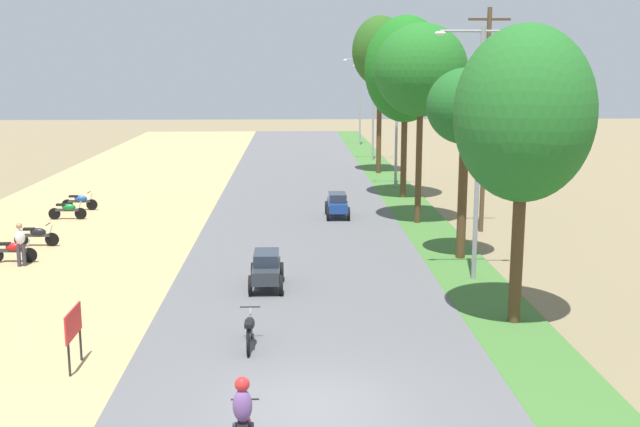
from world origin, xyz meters
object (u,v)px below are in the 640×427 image
streetlamp_farthest (360,95)px  motorbike_ahead_second (249,328)px  car_sedan_charcoal (266,268)px  pedestrian_on_shoulder (20,242)px  parked_motorbike_fourth (68,209)px  streetlamp_far (373,104)px  median_tree_fifth (380,52)px  streetlamp_near (479,139)px  parked_motorbike_third (37,234)px  motorbike_foreground_rider (243,420)px  median_tree_second (466,108)px  utility_pole_near (485,118)px  street_signboard (73,327)px  parked_motorbike_second (13,250)px  median_tree_nearest (524,115)px  median_tree_fourth (406,69)px  streetlamp_mid (397,113)px  car_sedan_blue (337,204)px  median_tree_third (421,70)px  parked_motorbike_fifth (80,201)px

streetlamp_farthest → motorbike_ahead_second: streetlamp_farthest is taller
car_sedan_charcoal → pedestrian_on_shoulder: bearing=161.1°
parked_motorbike_fourth → streetlamp_far: 28.55m
median_tree_fifth → streetlamp_near: 26.64m
parked_motorbike_third → motorbike_foreground_rider: (9.47, -17.43, 0.30)m
median_tree_second → streetlamp_far: bearing=90.4°
streetlamp_far → utility_pole_near: size_ratio=0.77×
parked_motorbike_third → pedestrian_on_shoulder: pedestrian_on_shoulder is taller
street_signboard → utility_pole_near: (13.72, 15.33, 3.95)m
parked_motorbike_fourth → streetlamp_farthest: streetlamp_farthest is taller
parked_motorbike_second → median_tree_nearest: 19.09m
streetlamp_farthest → median_tree_fifth: bearing=-91.1°
streetlamp_farthest → motorbike_foreground_rider: size_ratio=4.41×
parked_motorbike_second → motorbike_ahead_second: size_ratio=1.00×
median_tree_nearest → median_tree_second: (0.07, 7.43, -0.23)m
utility_pole_near → median_tree_fifth: bearing=97.8°
parked_motorbike_second → car_sedan_charcoal: 10.24m
pedestrian_on_shoulder → car_sedan_charcoal: pedestrian_on_shoulder is taller
parked_motorbike_third → streetlamp_far: streetlamp_far is taller
pedestrian_on_shoulder → median_tree_fourth: size_ratio=0.16×
streetlamp_mid → streetlamp_farthest: (0.00, 24.83, 0.13)m
parked_motorbike_third → car_sedan_charcoal: (9.53, -6.25, 0.19)m
pedestrian_on_shoulder → car_sedan_blue: 14.89m
pedestrian_on_shoulder → median_tree_fourth: (16.13, 14.37, 6.12)m
streetlamp_mid → streetlamp_near: bearing=-90.0°
median_tree_second → utility_pole_near: 5.31m
parked_motorbike_fourth → motorbike_ahead_second: motorbike_ahead_second is taller
parked_motorbike_third → median_tree_fourth: bearing=34.1°
street_signboard → streetlamp_far: (11.53, 41.06, 3.26)m
median_tree_nearest → street_signboard: bearing=-165.4°
median_tree_second → streetlamp_far: size_ratio=0.96×
motorbike_ahead_second → median_tree_third: bearing=66.2°
median_tree_fifth → car_sedan_blue: median_tree_fifth is taller
car_sedan_charcoal → streetlamp_far: bearing=78.3°
parked_motorbike_fourth → car_sedan_blue: (12.90, -0.00, 0.19)m
parked_motorbike_fifth → median_tree_third: bearing=-12.4°
parked_motorbike_fifth → median_tree_fifth: bearing=38.1°
median_tree_nearest → median_tree_fifth: size_ratio=0.80×
car_sedan_charcoal → motorbike_ahead_second: bearing=-92.9°
parked_motorbike_fifth → streetlamp_far: (17.05, 20.26, 3.82)m
streetlamp_far → car_sedan_charcoal: streetlamp_far is taller
car_sedan_charcoal → car_sedan_blue: same height
parked_motorbike_second → car_sedan_charcoal: size_ratio=0.80×
street_signboard → median_tree_fourth: bearing=64.6°
median_tree_fourth → streetlamp_mid: (0.06, 3.59, -2.59)m
streetlamp_near → streetlamp_far: bearing=90.0°
streetlamp_mid → car_sedan_blue: (-4.08, -9.30, -3.75)m
parked_motorbike_fifth → motorbike_ahead_second: size_ratio=1.00×
parked_motorbike_third → streetlamp_mid: size_ratio=0.23×
pedestrian_on_shoulder → motorbike_ahead_second: (8.81, -8.49, -0.39)m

